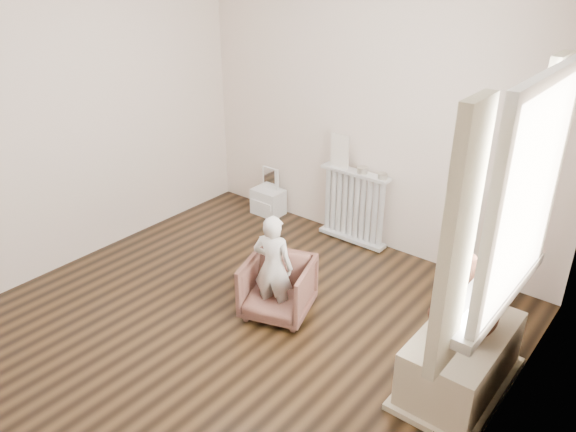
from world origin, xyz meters
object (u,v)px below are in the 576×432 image
Objects in this scene: armchair at (278,288)px; teddy_bear at (474,298)px; child at (273,267)px; plush_cat at (494,270)px; toy_vanity at (268,189)px; toy_bench at (461,361)px; radiator at (354,204)px.

teddy_bear reaches higher than armchair.
plush_cat is (1.54, -0.01, 0.57)m from child.
teddy_bear is at bearing -24.23° from toy_vanity.
plush_cat is at bearing -35.01° from teddy_bear.
child is 0.93× the size of toy_bench.
child is (0.00, -0.05, 0.21)m from armchair.
toy_vanity is 2.85m from toy_bench.
radiator is at bearing 162.01° from teddy_bear.
toy_bench is at bearing 168.04° from child.
child is 3.69× the size of plush_cat.
armchair is 1.40m from toy_bench.
radiator is at bearing -101.08° from child.
teddy_bear is at bearing -13.69° from armchair.
toy_bench is (1.58, -1.21, -0.19)m from radiator.
armchair is 0.97× the size of teddy_bear.
child is (1.19, -1.34, 0.16)m from toy_vanity.
child is 1.61× the size of teddy_bear.
radiator is 2.00m from toy_bench.
toy_vanity is 1.80m from child.
toy_vanity is at bearing 155.50° from toy_bench.
plush_cat is (0.14, -0.17, 0.80)m from toy_bench.
plush_cat is at bearing 161.26° from child.
child reaches higher than armchair.
plush_cat reaches higher than radiator.
child is at bearing -173.44° from toy_bench.
child is 1.42m from toy_bench.
toy_vanity is 2.88m from teddy_bear.
toy_vanity reaches higher than toy_bench.
toy_bench is at bearing -37.53° from radiator.
armchair is 0.21m from child.
toy_vanity is 0.56× the size of toy_bench.
child is at bearing -82.56° from radiator.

